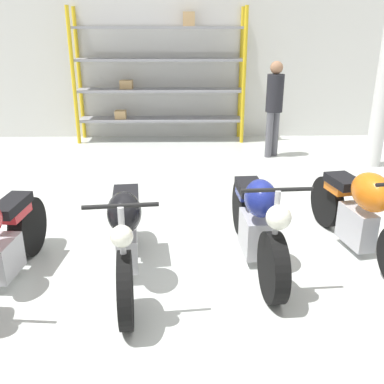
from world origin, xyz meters
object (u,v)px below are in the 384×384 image
shelving_rack (159,75)px  motorcycle_orange (362,211)px  motorcycle_black (126,233)px  person_browsing (274,101)px  motorcycle_blue (257,222)px

shelving_rack → motorcycle_orange: (2.44, -5.30, -0.93)m
motorcycle_black → motorcycle_orange: same height
motorcycle_orange → person_browsing: 3.96m
shelving_rack → motorcycle_orange: bearing=-65.3°
motorcycle_blue → shelving_rack: bearing=-170.7°
motorcycle_orange → shelving_rack: bearing=-166.0°
shelving_rack → motorcycle_black: bearing=-90.3°
motorcycle_blue → person_browsing: size_ratio=1.14×
shelving_rack → motorcycle_black: (-0.03, -5.80, -0.93)m
shelving_rack → person_browsing: 2.66m
motorcycle_black → motorcycle_blue: size_ratio=1.01×
motorcycle_orange → person_browsing: person_browsing is taller
motorcycle_blue → motorcycle_black: bearing=-80.0°
motorcycle_black → person_browsing: bearing=146.8°
shelving_rack → person_browsing: shelving_rack is taller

